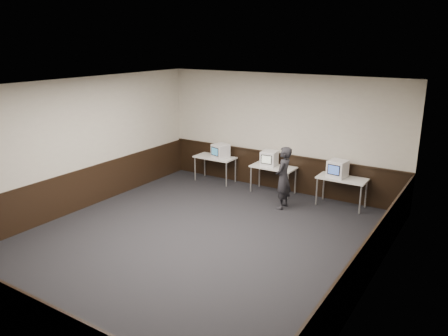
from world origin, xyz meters
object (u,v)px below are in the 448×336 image
Objects in this scene: desk_left at (215,159)px; emac_left at (220,151)px; emac_center at (269,158)px; emac_right at (338,169)px; desk_center at (273,169)px; person at (283,178)px; desk_right at (342,180)px.

emac_left is (0.21, -0.02, 0.27)m from desk_left.
emac_center is (1.76, 0.00, 0.27)m from desk_left.
emac_right is (3.67, -0.01, 0.29)m from desk_left.
person reaches higher than desk_center.
person is (0.85, -0.90, -0.17)m from emac_center.
person reaches higher than emac_right.
emac_right is (1.90, -0.01, 0.01)m from emac_center.
emac_right is at bearing -0.20° from desk_center.
emac_left is at bearing 175.00° from emac_center.
emac_left is at bearing -113.99° from person.
person is (-1.05, -0.89, -0.18)m from emac_right.
emac_left is 1.04× the size of emac_right.
desk_left is 1.00× the size of desk_center.
emac_center is (-0.14, 0.00, 0.27)m from desk_center.
person is (0.71, -0.90, 0.11)m from desk_center.
desk_left is at bearing 180.00° from desk_right.
desk_right is 2.55× the size of emac_center.
desk_center is 1.00× the size of desk_right.
emac_left is at bearing -6.81° from desk_left.
emac_center is 1.25m from person.
desk_left is 1.79m from emac_center.
emac_center is 0.30× the size of person.
emac_right reaches higher than emac_center.
desk_center is 1.79m from emac_right.
emac_right reaches higher than emac_left.
desk_left and desk_center have the same top height.
person is at bearing -51.67° from desk_center.
desk_right is at bearing 16.84° from emac_left.
emac_right is at bearing -0.10° from desk_left.
emac_center is at bearing -173.82° from emac_right.
desk_center is 2.39× the size of emac_right.
desk_center is 1.15m from person.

